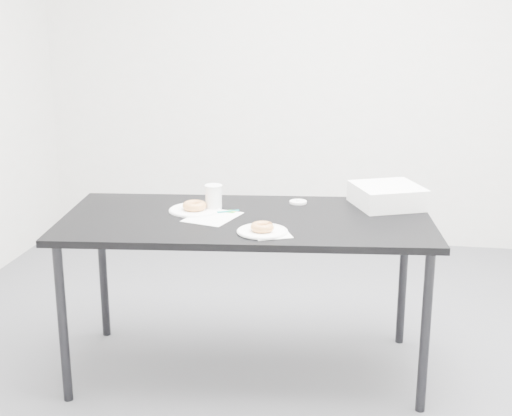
% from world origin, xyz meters
% --- Properties ---
extents(floor, '(4.00, 4.00, 0.00)m').
position_xyz_m(floor, '(0.00, 0.00, 0.00)').
color(floor, '#535358').
rests_on(floor, ground).
extents(wall_back, '(4.00, 0.02, 2.70)m').
position_xyz_m(wall_back, '(0.00, 2.00, 1.35)').
color(wall_back, silver).
rests_on(wall_back, floor).
extents(table, '(1.80, 0.99, 0.79)m').
position_xyz_m(table, '(-0.08, -0.12, 0.73)').
color(table, black).
rests_on(table, floor).
extents(scorecard, '(0.27, 0.30, 0.00)m').
position_xyz_m(scorecard, '(-0.23, -0.15, 0.79)').
color(scorecard, white).
rests_on(scorecard, table).
extents(logo_patch, '(0.05, 0.05, 0.00)m').
position_xyz_m(logo_patch, '(-0.17, -0.05, 0.79)').
color(logo_patch, green).
rests_on(logo_patch, scorecard).
extents(pen, '(0.11, 0.06, 0.01)m').
position_xyz_m(pen, '(-0.18, -0.06, 0.79)').
color(pen, '#0C8586').
rests_on(pen, scorecard).
extents(napkin, '(0.20, 0.20, 0.00)m').
position_xyz_m(napkin, '(0.07, -0.36, 0.79)').
color(napkin, white).
rests_on(napkin, table).
extents(plate_near, '(0.22, 0.22, 0.01)m').
position_xyz_m(plate_near, '(0.03, -0.35, 0.79)').
color(plate_near, white).
rests_on(plate_near, napkin).
extents(donut_near, '(0.13, 0.13, 0.03)m').
position_xyz_m(donut_near, '(0.03, -0.35, 0.81)').
color(donut_near, '#D48443').
rests_on(donut_near, plate_near).
extents(plate_far, '(0.25, 0.25, 0.01)m').
position_xyz_m(plate_far, '(-0.34, -0.06, 0.79)').
color(plate_far, white).
rests_on(plate_far, table).
extents(donut_far, '(0.14, 0.14, 0.04)m').
position_xyz_m(donut_far, '(-0.34, -0.06, 0.81)').
color(donut_far, '#D48443').
rests_on(donut_far, plate_far).
extents(coffee_cup, '(0.08, 0.08, 0.12)m').
position_xyz_m(coffee_cup, '(-0.26, -0.00, 0.85)').
color(coffee_cup, white).
rests_on(coffee_cup, table).
extents(cup_lid, '(0.09, 0.09, 0.01)m').
position_xyz_m(cup_lid, '(0.13, 0.16, 0.79)').
color(cup_lid, white).
rests_on(cup_lid, table).
extents(bakery_box, '(0.41, 0.41, 0.10)m').
position_xyz_m(bakery_box, '(0.57, 0.19, 0.84)').
color(bakery_box, white).
rests_on(bakery_box, table).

